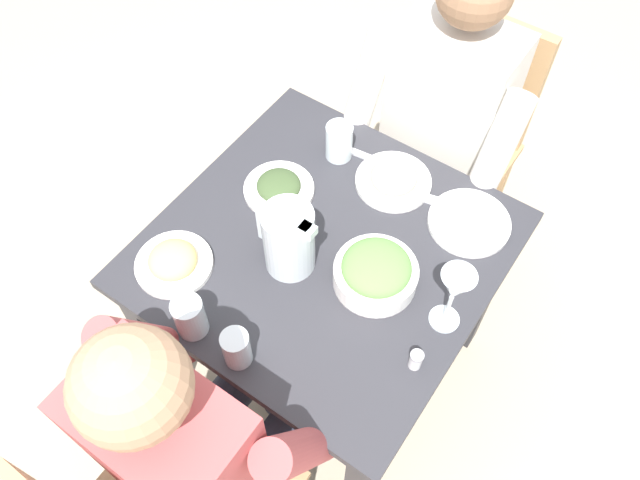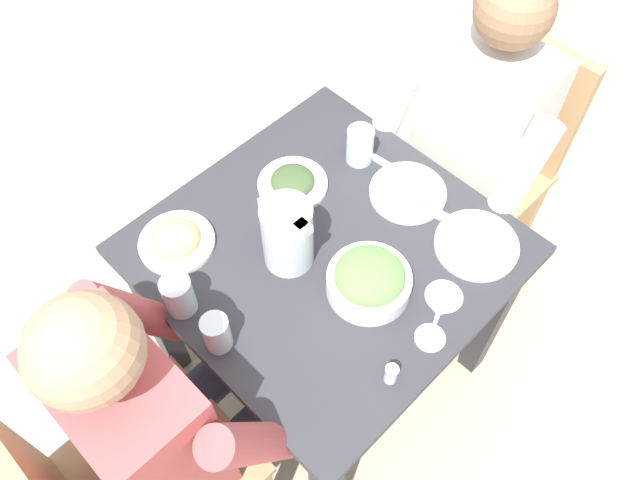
% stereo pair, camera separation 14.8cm
% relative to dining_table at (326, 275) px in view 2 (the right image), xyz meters
% --- Properties ---
extents(ground_plane, '(8.00, 8.00, 0.00)m').
position_rel_dining_table_xyz_m(ground_plane, '(0.00, 0.00, -0.57)').
color(ground_plane, tan).
extents(dining_table, '(0.80, 0.80, 0.70)m').
position_rel_dining_table_xyz_m(dining_table, '(0.00, 0.00, 0.00)').
color(dining_table, '#2D2D33').
rests_on(dining_table, ground_plane).
extents(chair_near, '(0.40, 0.40, 0.89)m').
position_rel_dining_table_xyz_m(chair_near, '(-0.02, -0.70, -0.06)').
color(chair_near, tan).
rests_on(chair_near, ground_plane).
extents(diner_near, '(0.48, 0.53, 1.19)m').
position_rel_dining_table_xyz_m(diner_near, '(-0.02, -0.49, 0.08)').
color(diner_near, silver).
rests_on(diner_near, ground_plane).
extents(diner_far, '(0.48, 0.53, 1.19)m').
position_rel_dining_table_xyz_m(diner_far, '(-0.05, 0.49, 0.08)').
color(diner_far, '#B24C4C').
rests_on(diner_far, ground_plane).
extents(water_pitcher, '(0.16, 0.12, 0.19)m').
position_rel_dining_table_xyz_m(water_pitcher, '(0.04, 0.08, 0.23)').
color(water_pitcher, silver).
rests_on(water_pitcher, dining_table).
extents(salad_bowl, '(0.20, 0.20, 0.09)m').
position_rel_dining_table_xyz_m(salad_bowl, '(-0.15, 0.01, 0.17)').
color(salad_bowl, white).
rests_on(salad_bowl, dining_table).
extents(plate_yoghurt, '(0.21, 0.21, 0.06)m').
position_rel_dining_table_xyz_m(plate_yoghurt, '(-0.26, -0.26, 0.15)').
color(plate_yoghurt, white).
rests_on(plate_yoghurt, dining_table).
extents(plate_fries, '(0.19, 0.19, 0.06)m').
position_rel_dining_table_xyz_m(plate_fries, '(0.26, 0.25, 0.15)').
color(plate_fries, white).
rests_on(plate_fries, dining_table).
extents(plate_dolmas, '(0.18, 0.18, 0.04)m').
position_rel_dining_table_xyz_m(plate_dolmas, '(0.20, -0.07, 0.15)').
color(plate_dolmas, white).
rests_on(plate_dolmas, dining_table).
extents(plate_beans, '(0.20, 0.20, 0.05)m').
position_rel_dining_table_xyz_m(plate_beans, '(-0.03, -0.26, 0.15)').
color(plate_beans, white).
rests_on(plate_beans, dining_table).
extents(water_glass_far_left, '(0.07, 0.07, 0.10)m').
position_rel_dining_table_xyz_m(water_glass_far_left, '(0.14, -0.26, 0.19)').
color(water_glass_far_left, silver).
rests_on(water_glass_far_left, dining_table).
extents(water_glass_near_left, '(0.07, 0.07, 0.11)m').
position_rel_dining_table_xyz_m(water_glass_near_left, '(0.12, 0.35, 0.19)').
color(water_glass_near_left, silver).
rests_on(water_glass_near_left, dining_table).
extents(water_glass_center, '(0.06, 0.06, 0.10)m').
position_rel_dining_table_xyz_m(water_glass_center, '(-0.01, 0.35, 0.18)').
color(water_glass_center, silver).
rests_on(water_glass_center, dining_table).
extents(wine_glass, '(0.08, 0.08, 0.20)m').
position_rel_dining_table_xyz_m(wine_glass, '(-0.34, 0.01, 0.27)').
color(wine_glass, silver).
rests_on(wine_glass, dining_table).
extents(salt_shaker, '(0.03, 0.03, 0.05)m').
position_rel_dining_table_xyz_m(salt_shaker, '(-0.34, 0.14, 0.16)').
color(salt_shaker, white).
rests_on(salt_shaker, dining_table).
extents(fork_near, '(0.17, 0.06, 0.01)m').
position_rel_dining_table_xyz_m(fork_near, '(-0.12, -0.26, 0.14)').
color(fork_near, silver).
rests_on(fork_near, dining_table).
extents(knife_near, '(0.19, 0.04, 0.01)m').
position_rel_dining_table_xyz_m(knife_near, '(0.09, -0.30, 0.14)').
color(knife_near, silver).
rests_on(knife_near, dining_table).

